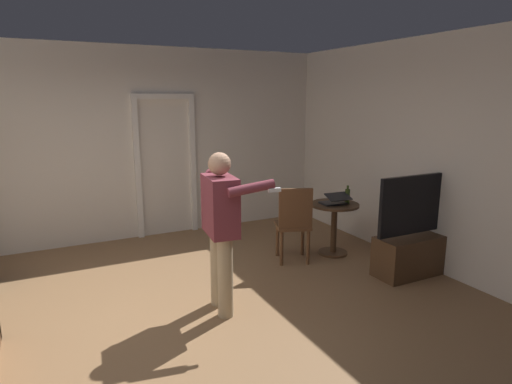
{
  "coord_description": "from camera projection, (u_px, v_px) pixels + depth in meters",
  "views": [
    {
      "loc": [
        -1.03,
        -3.68,
        2.09
      ],
      "look_at": [
        0.98,
        0.32,
        1.1
      ],
      "focal_mm": 30.48,
      "sensor_mm": 36.0,
      "label": 1
    }
  ],
  "objects": [
    {
      "name": "tv_flatscreen",
      "position": [
        415.0,
        245.0,
        5.17
      ],
      "size": [
        1.19,
        0.4,
        1.21
      ],
      "color": "#4C331E",
      "rests_on": "ground_plane"
    },
    {
      "name": "bottle_on_table",
      "position": [
        347.0,
        196.0,
        5.72
      ],
      "size": [
        0.06,
        0.06,
        0.25
      ],
      "color": "#334717",
      "rests_on": "side_table"
    },
    {
      "name": "side_table",
      "position": [
        334.0,
        220.0,
        5.8
      ],
      "size": [
        0.65,
        0.65,
        0.7
      ],
      "color": "#4C331E",
      "rests_on": "ground_plane"
    },
    {
      "name": "doorway_frame",
      "position": [
        165.0,
        155.0,
        6.53
      ],
      "size": [
        0.93,
        0.08,
        2.13
      ],
      "color": "white",
      "rests_on": "ground_plane"
    },
    {
      "name": "wall_back",
      "position": [
        118.0,
        145.0,
        6.27
      ],
      "size": [
        6.59,
        0.12,
        2.8
      ],
      "primitive_type": "cube",
      "color": "silver",
      "rests_on": "ground_plane"
    },
    {
      "name": "wall_right",
      "position": [
        435.0,
        155.0,
        5.23
      ],
      "size": [
        0.12,
        5.76,
        2.8
      ],
      "primitive_type": "cube",
      "color": "silver",
      "rests_on": "ground_plane"
    },
    {
      "name": "person_blue_shirt",
      "position": [
        221.0,
        221.0,
        4.16
      ],
      "size": [
        0.62,
        0.68,
        1.58
      ],
      "color": "tan",
      "rests_on": "ground_plane"
    },
    {
      "name": "wooden_chair",
      "position": [
        294.0,
        221.0,
        5.49
      ],
      "size": [
        0.54,
        0.54,
        0.99
      ],
      "color": "brown",
      "rests_on": "ground_plane"
    },
    {
      "name": "ground_plane",
      "position": [
        179.0,
        322.0,
        4.11
      ],
      "size": [
        6.98,
        6.98,
        0.0
      ],
      "primitive_type": "plane",
      "color": "olive"
    },
    {
      "name": "laptop",
      "position": [
        335.0,
        201.0,
        5.69
      ],
      "size": [
        0.34,
        0.35,
        0.16
      ],
      "color": "black",
      "rests_on": "side_table"
    }
  ]
}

